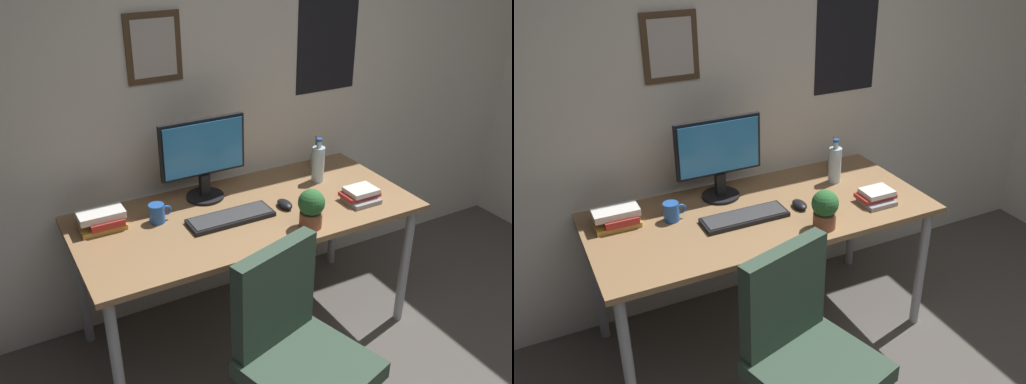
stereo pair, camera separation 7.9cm
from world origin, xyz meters
TOP-DOWN VIEW (x-y plane):
  - wall_back at (-0.00, 2.15)m, footprint 4.40×0.10m
  - desk at (-0.20, 1.68)m, footprint 1.73×0.79m
  - office_chair at (-0.37, 0.93)m, footprint 0.58×0.59m
  - monitor at (-0.32, 1.91)m, footprint 0.46×0.20m
  - keyboard at (-0.31, 1.63)m, footprint 0.43×0.15m
  - computer_mouse at (-0.01, 1.62)m, footprint 0.06×0.11m
  - water_bottle at (0.32, 1.80)m, footprint 0.07×0.07m
  - coffee_mug_near at (-0.63, 1.78)m, footprint 0.12×0.08m
  - potted_plant at (0.00, 1.39)m, footprint 0.13×0.13m
  - pen_cup at (0.41, 1.95)m, footprint 0.07×0.07m
  - book_stack_left at (-0.88, 1.85)m, footprint 0.22×0.16m
  - book_stack_right at (0.38, 1.49)m, footprint 0.19×0.16m

SIDE VIEW (x-z plane):
  - office_chair at x=-0.37m, z-range 0.05..1.00m
  - desk at x=-0.20m, z-range 0.31..1.07m
  - keyboard at x=-0.31m, z-range 0.76..0.79m
  - computer_mouse at x=-0.01m, z-range 0.76..0.80m
  - book_stack_right at x=0.38m, z-range 0.76..0.83m
  - book_stack_left at x=-0.88m, z-range 0.76..0.85m
  - coffee_mug_near at x=-0.63m, z-range 0.76..0.85m
  - pen_cup at x=0.41m, z-range 0.71..0.91m
  - potted_plant at x=0.00m, z-range 0.77..0.96m
  - water_bottle at x=0.32m, z-range 0.74..0.99m
  - monitor at x=-0.32m, z-range 0.78..1.22m
  - wall_back at x=0.00m, z-range 0.00..2.60m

